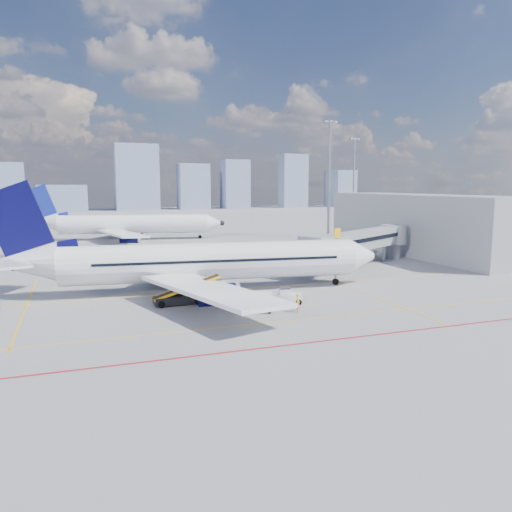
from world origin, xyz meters
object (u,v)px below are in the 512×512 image
Objects in this scene: cargo_dolly at (255,301)px; ramp_worker at (298,303)px; second_aircraft at (126,224)px; baggage_tug at (288,296)px; belt_loader at (180,297)px; main_aircraft at (196,263)px.

cargo_dolly is 2.11× the size of ramp_worker.
second_aircraft is at bearing 114.69° from cargo_dolly.
cargo_dolly is at bearing -141.37° from baggage_tug.
second_aircraft is 23.76× the size of ramp_worker.
second_aircraft is 11.26× the size of cargo_dolly.
second_aircraft is 68.84m from ramp_worker.
second_aircraft is 15.53× the size of baggage_tug.
cargo_dolly is 7.98m from belt_loader.
main_aircraft is at bearing 143.60° from baggage_tug.
main_aircraft reaches higher than second_aircraft.
cargo_dolly reaches higher than ramp_worker.
second_aircraft is at bearing 87.71° from belt_loader.
second_aircraft is 6.12× the size of belt_loader.
cargo_dolly is 0.54× the size of belt_loader.
second_aircraft reaches higher than ramp_worker.
main_aircraft is 13.96m from ramp_worker.
cargo_dolly is (3.08, -10.60, -2.21)m from main_aircraft.
second_aircraft is 65.73m from baggage_tug.
baggage_tug is at bearing 9.29° from ramp_worker.
main_aircraft reaches higher than ramp_worker.
second_aircraft is at bearing 23.15° from ramp_worker.
baggage_tug is 4.47m from cargo_dolly.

